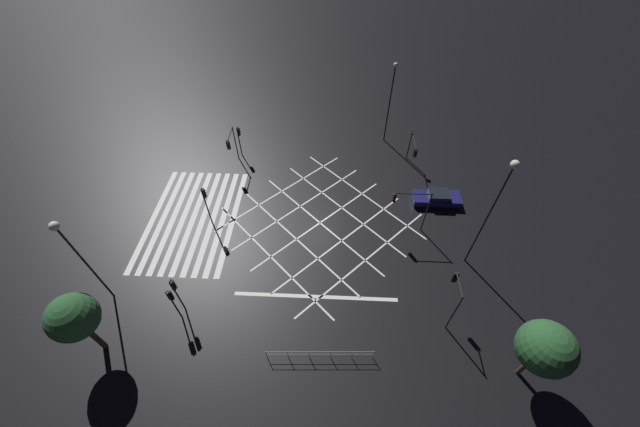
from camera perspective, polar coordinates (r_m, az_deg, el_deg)
The scene contains 17 objects.
ground_plane at distance 31.79m, azimuth 0.00°, elevation -1.50°, with size 200.00×200.00×0.00m, color black.
road_markings at distance 32.78m, azimuth -14.02°, elevation -1.42°, with size 18.52×24.58×0.01m.
traffic_light_se_main at distance 26.57m, azimuth -22.57°, elevation -12.57°, with size 0.39×0.36×3.47m.
traffic_light_sw_cross at distance 38.11m, azimuth -12.81°, elevation 12.05°, with size 0.36×0.39×3.51m.
traffic_light_median_north at distance 29.72m, azimuth 14.18°, elevation 1.68°, with size 0.36×3.14×4.51m.
traffic_light_median_south at distance 30.94m, azimuth -17.85°, elevation 2.12°, with size 0.36×0.39×4.31m.
traffic_light_sw_main at distance 36.53m, azimuth -14.02°, elevation 10.87°, with size 2.52×0.36×3.99m.
traffic_light_nw_main at distance 36.52m, azimuth 14.69°, elevation 10.05°, with size 3.17×0.36×3.51m.
traffic_light_ne_main at distance 25.70m, azimuth 20.78°, elevation -11.70°, with size 2.04×0.36×4.36m.
traffic_light_se_cross at distance 26.59m, azimuth -22.13°, elevation -11.21°, with size 0.36×0.39×3.82m.
street_lamp_east at distance 26.39m, azimuth 26.66°, elevation 2.55°, with size 0.56×0.56×10.41m.
street_lamp_west at distance 27.16m, azimuth -35.14°, elevation -4.03°, with size 0.60×0.60×8.45m.
street_lamp_far at distance 38.48m, azimuth 11.32°, elevation 18.37°, with size 0.44×0.44×8.83m.
street_tree_near at distance 25.12m, azimuth 32.42°, elevation -17.77°, with size 3.25×3.25×5.64m.
street_tree_far at distance 26.46m, azimuth -34.76°, elevation -13.54°, with size 2.96×2.96×5.81m.
waiting_car at distance 34.86m, azimuth 18.21°, elevation 2.45°, with size 1.77×4.39×1.23m.
pedestrian_railing at distance 25.05m, azimuth -0.00°, elevation -21.53°, with size 0.37×7.07×1.05m.
Camera 1 is at (20.69, 0.94, 24.11)m, focal length 20.00 mm.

